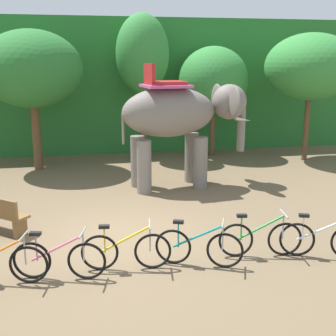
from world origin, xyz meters
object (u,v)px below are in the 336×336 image
bike_orange (0,263)px  bike_white (323,240)px  tree_center_right (142,55)px  bike_pink (59,259)px  bike_teal (199,247)px  tree_center_left (213,81)px  tree_right (32,70)px  elephant (179,117)px  bike_green (260,238)px  bike_yellow (126,250)px  tree_left (311,67)px

bike_orange → bike_white: 6.17m
tree_center_right → bike_pink: (-2.87, -9.69, -3.67)m
bike_teal → tree_center_left: bearing=72.2°
tree_right → bike_teal: size_ratio=3.05×
tree_center_left → bike_orange: size_ratio=2.62×
tree_center_right → elephant: tree_center_right is taller
elephant → bike_pink: bearing=-121.8°
bike_orange → bike_green: bearing=2.0°
tree_right → bike_green: (5.09, -8.47, -3.17)m
bike_yellow → bike_white: 3.93m
bike_yellow → tree_left: bearing=45.7°
elephant → bike_white: elephant is taller
bike_pink → bike_green: size_ratio=0.99×
bike_yellow → bike_teal: same height
tree_left → bike_teal: tree_left is taller
tree_center_right → bike_yellow: tree_center_right is taller
bike_green → elephant: bearing=95.7°
tree_center_right → bike_teal: (-0.25, -9.65, -3.67)m
elephant → bike_white: 6.14m
elephant → bike_pink: (-3.42, -5.52, -1.82)m
tree_center_left → tree_left: bearing=-25.0°
tree_center_right → bike_teal: tree_center_right is taller
tree_right → tree_center_right: size_ratio=0.88×
tree_center_left → bike_white: size_ratio=2.72×
elephant → bike_pink: elephant is taller
bike_white → tree_center_left: bearing=86.5°
bike_yellow → bike_green: bearing=1.5°
bike_orange → bike_pink: 1.02m
bike_orange → tree_left: bearing=38.9°
elephant → bike_teal: 5.84m
tree_center_left → bike_teal: (-3.14, -9.76, -2.68)m
tree_center_left → bike_teal: 10.59m
tree_left → bike_teal: (-6.50, -8.19, -3.23)m
tree_center_left → tree_center_right: bearing=-177.9°
tree_left → bike_yellow: size_ratio=2.87×
bike_white → tree_right: bearing=125.7°
bike_yellow → bike_teal: size_ratio=1.05×
tree_right → bike_orange: size_ratio=2.92×
tree_left → bike_white: bearing=-115.5°
bike_pink → tree_right: bearing=97.5°
tree_right → bike_orange: bearing=-89.1°
tree_center_right → bike_green: size_ratio=3.30×
bike_pink → bike_green: same height
tree_left → elephant: tree_left is taller
tree_left → tree_right: bearing=177.4°
tree_right → tree_center_left: size_ratio=1.11×
tree_center_left → tree_left: size_ratio=0.91×
bike_teal → bike_green: same height
bike_green → bike_teal: bearing=-172.3°
bike_yellow → bike_orange: bearing=-177.3°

